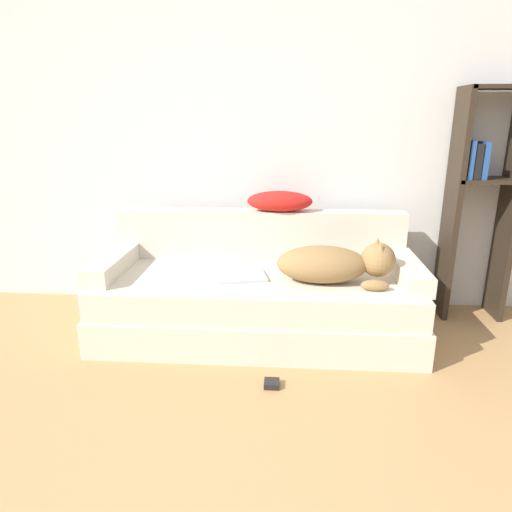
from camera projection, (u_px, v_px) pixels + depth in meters
wall_back at (248, 112)px, 3.08m from camera, size 7.17×0.06×2.70m
couch at (257, 305)px, 2.85m from camera, size 1.94×0.84×0.39m
couch_backrest at (261, 235)px, 3.08m from camera, size 1.90×0.15×0.33m
couch_arm_left at (113, 263)px, 2.84m from camera, size 0.15×0.65×0.11m
couch_arm_right at (407, 270)px, 2.71m from camera, size 0.15×0.65×0.11m
dog at (335, 263)px, 2.64m from camera, size 0.68×0.29×0.26m
laptop at (242, 276)px, 2.74m from camera, size 0.33×0.27×0.02m
throw_pillow at (280, 201)px, 2.98m from camera, size 0.43×0.20×0.13m
bookshelf at (481, 193)px, 2.94m from camera, size 0.40×0.26×1.50m
power_adapter at (272, 384)px, 2.33m from camera, size 0.08×0.08×0.03m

